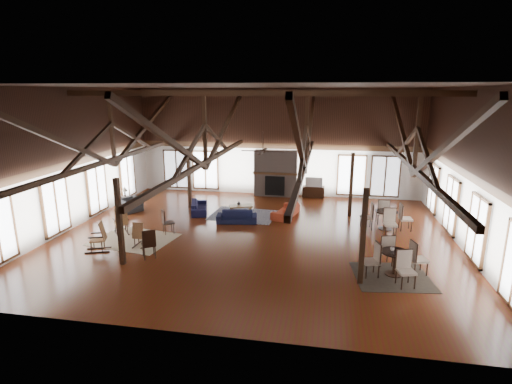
% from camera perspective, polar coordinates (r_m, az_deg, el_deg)
% --- Properties ---
extents(floor, '(16.00, 16.00, 0.00)m').
position_cam_1_polar(floor, '(16.62, -0.22, -6.30)').
color(floor, '#561D12').
rests_on(floor, ground).
extents(ceiling, '(16.00, 14.00, 0.02)m').
position_cam_1_polar(ceiling, '(15.56, -0.25, 14.86)').
color(ceiling, black).
rests_on(ceiling, wall_back).
extents(wall_back, '(16.00, 0.02, 6.00)m').
position_cam_1_polar(wall_back, '(22.66, 2.99, 7.06)').
color(wall_back, silver).
rests_on(wall_back, floor).
extents(wall_front, '(16.00, 0.02, 6.00)m').
position_cam_1_polar(wall_front, '(9.21, -8.13, -3.84)').
color(wall_front, silver).
rests_on(wall_front, floor).
extents(wall_left, '(0.02, 14.00, 6.00)m').
position_cam_1_polar(wall_left, '(18.95, -24.84, 4.33)').
color(wall_left, silver).
rests_on(wall_left, floor).
extents(wall_right, '(0.02, 14.00, 6.00)m').
position_cam_1_polar(wall_right, '(16.41, 28.46, 2.57)').
color(wall_right, silver).
rests_on(wall_right, floor).
extents(roof_truss, '(15.60, 14.07, 3.14)m').
position_cam_1_polar(roof_truss, '(15.66, -0.24, 7.63)').
color(roof_truss, black).
rests_on(roof_truss, wall_back).
extents(post_grid, '(8.16, 7.16, 3.05)m').
position_cam_1_polar(post_grid, '(16.15, -0.23, -1.23)').
color(post_grid, black).
rests_on(post_grid, floor).
extents(fireplace, '(2.50, 0.69, 2.60)m').
position_cam_1_polar(fireplace, '(22.61, 2.82, 2.65)').
color(fireplace, '#68584F').
rests_on(fireplace, floor).
extents(ceiling_fan, '(1.60, 1.60, 0.75)m').
position_cam_1_polar(ceiling_fan, '(14.64, 0.99, 5.99)').
color(ceiling_fan, black).
rests_on(ceiling_fan, roof_truss).
extents(sofa_navy_front, '(1.90, 0.97, 0.53)m').
position_cam_1_polar(sofa_navy_front, '(18.22, -2.77, -3.56)').
color(sofa_navy_front, '#131735').
rests_on(sofa_navy_front, floor).
extents(sofa_navy_left, '(1.99, 1.23, 0.54)m').
position_cam_1_polar(sofa_navy_left, '(19.89, -8.10, -2.13)').
color(sofa_navy_left, '#15163C').
rests_on(sofa_navy_left, floor).
extents(sofa_orange, '(2.12, 1.25, 0.58)m').
position_cam_1_polar(sofa_orange, '(19.15, 4.25, -2.62)').
color(sofa_orange, '#A63920').
rests_on(sofa_orange, floor).
extents(coffee_table, '(1.23, 0.91, 0.42)m').
position_cam_1_polar(coffee_table, '(19.44, -2.18, -2.08)').
color(coffee_table, brown).
rests_on(coffee_table, floor).
extents(vase, '(0.18, 0.18, 0.18)m').
position_cam_1_polar(vase, '(19.50, -2.49, -1.59)').
color(vase, '#B2B2B2').
rests_on(vase, coffee_table).
extents(armchair, '(1.33, 1.29, 0.67)m').
position_cam_1_polar(armchair, '(20.83, -17.52, -1.73)').
color(armchair, '#313133').
rests_on(armchair, floor).
extents(side_table_lamp, '(0.42, 0.42, 1.08)m').
position_cam_1_polar(side_table_lamp, '(21.65, -18.16, -0.98)').
color(side_table_lamp, black).
rests_on(side_table_lamp, floor).
extents(rocking_chair_a, '(0.94, 1.00, 1.16)m').
position_cam_1_polar(rocking_chair_a, '(17.60, -18.71, -4.01)').
color(rocking_chair_a, olive).
rests_on(rocking_chair_a, floor).
extents(rocking_chair_b, '(0.44, 0.77, 0.98)m').
position_cam_1_polar(rocking_chair_b, '(16.04, -16.33, -5.92)').
color(rocking_chair_b, olive).
rests_on(rocking_chair_b, floor).
extents(rocking_chair_c, '(0.99, 0.74, 1.14)m').
position_cam_1_polar(rocking_chair_c, '(16.07, -21.39, -6.03)').
color(rocking_chair_c, olive).
rests_on(rocking_chair_c, floor).
extents(side_chair_a, '(0.62, 0.62, 1.04)m').
position_cam_1_polar(side_chair_a, '(17.11, -12.77, -3.91)').
color(side_chair_a, black).
rests_on(side_chair_a, floor).
extents(side_chair_b, '(0.65, 0.65, 1.11)m').
position_cam_1_polar(side_chair_b, '(14.74, -15.07, -6.88)').
color(side_chair_b, black).
rests_on(side_chair_b, floor).
extents(cafe_table_near, '(2.20, 2.20, 1.12)m').
position_cam_1_polar(cafe_table_near, '(13.84, 19.23, -9.00)').
color(cafe_table_near, black).
rests_on(cafe_table_near, floor).
extents(cafe_table_far, '(2.20, 2.20, 1.14)m').
position_cam_1_polar(cafe_table_far, '(18.11, 18.09, -3.38)').
color(cafe_table_far, black).
rests_on(cafe_table_far, floor).
extents(cup_near, '(0.18, 0.18, 0.11)m').
position_cam_1_polar(cup_near, '(13.80, 18.90, -7.69)').
color(cup_near, '#B2B2B2').
rests_on(cup_near, cafe_table_near).
extents(cup_far, '(0.14, 0.14, 0.10)m').
position_cam_1_polar(cup_far, '(18.06, 18.31, -2.46)').
color(cup_far, '#B2B2B2').
rests_on(cup_far, cafe_table_far).
extents(tv_console, '(1.21, 0.45, 0.61)m').
position_cam_1_polar(tv_console, '(22.75, 8.20, 0.04)').
color(tv_console, black).
rests_on(tv_console, floor).
extents(television, '(0.95, 0.17, 0.54)m').
position_cam_1_polar(television, '(22.61, 8.28, 1.45)').
color(television, '#B2B2B2').
rests_on(television, tv_console).
extents(rug_tan, '(3.39, 2.85, 0.01)m').
position_cam_1_polar(rug_tan, '(16.97, -17.00, -6.49)').
color(rug_tan, tan).
rests_on(rug_tan, floor).
extents(rug_navy, '(3.24, 2.54, 0.01)m').
position_cam_1_polar(rug_navy, '(19.33, -1.81, -3.30)').
color(rug_navy, '#192147').
rests_on(rug_navy, floor).
extents(rug_dark, '(2.62, 2.43, 0.01)m').
position_cam_1_polar(rug_dark, '(13.90, 18.83, -11.36)').
color(rug_dark, black).
rests_on(rug_dark, floor).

